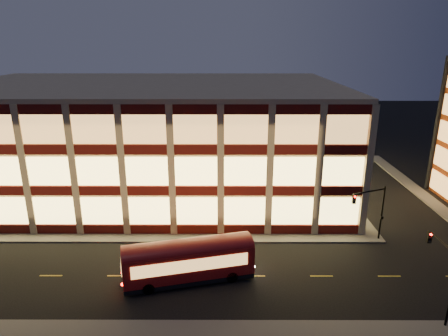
{
  "coord_description": "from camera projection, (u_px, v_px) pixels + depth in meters",
  "views": [
    {
      "loc": [
        7.45,
        -36.65,
        19.97
      ],
      "look_at": [
        7.32,
        8.0,
        5.54
      ],
      "focal_mm": 32.0,
      "sensor_mm": 36.0,
      "label": 1
    }
  ],
  "objects": [
    {
      "name": "ground",
      "position": [
        153.0,
        243.0,
        41.04
      ],
      "size": [
        200.0,
        200.0,
        0.0
      ],
      "primitive_type": "plane",
      "color": "black",
      "rests_on": "ground"
    },
    {
      "name": "sidewalk_office_south",
      "position": [
        126.0,
        238.0,
        41.97
      ],
      "size": [
        54.0,
        2.0,
        0.15
      ],
      "primitive_type": "cube",
      "color": "#514F4C",
      "rests_on": "ground"
    },
    {
      "name": "sidewalk_office_east",
      "position": [
        333.0,
        185.0,
        57.13
      ],
      "size": [
        2.0,
        30.0,
        0.15
      ],
      "primitive_type": "cube",
      "color": "#514F4C",
      "rests_on": "ground"
    },
    {
      "name": "sidewalk_tower_west",
      "position": [
        410.0,
        185.0,
        57.1
      ],
      "size": [
        2.0,
        30.0,
        0.15
      ],
      "primitive_type": "cube",
      "color": "#514F4C",
      "rests_on": "ground"
    },
    {
      "name": "sidewalk_near",
      "position": [
        121.0,
        330.0,
        28.64
      ],
      "size": [
        100.0,
        2.0,
        0.15
      ],
      "primitive_type": "cube",
      "color": "#514F4C",
      "rests_on": "ground"
    },
    {
      "name": "office_building",
      "position": [
        150.0,
        136.0,
        54.91
      ],
      "size": [
        50.45,
        30.45,
        14.5
      ],
      "color": "tan",
      "rests_on": "ground"
    },
    {
      "name": "traffic_signal_far",
      "position": [
        372.0,
        205.0,
        39.94
      ],
      "size": [
        3.79,
        1.87,
        6.0
      ],
      "color": "black",
      "rests_on": "ground"
    },
    {
      "name": "traffic_signal_near",
      "position": [
        444.0,
        266.0,
        29.21
      ],
      "size": [
        0.32,
        4.45,
        6.0
      ],
      "color": "black",
      "rests_on": "ground"
    },
    {
      "name": "trolley_bus",
      "position": [
        188.0,
        259.0,
        34.15
      ],
      "size": [
        11.41,
        5.37,
        3.75
      ],
      "rotation": [
        0.0,
        0.0,
        0.25
      ],
      "color": "maroon",
      "rests_on": "ground"
    }
  ]
}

